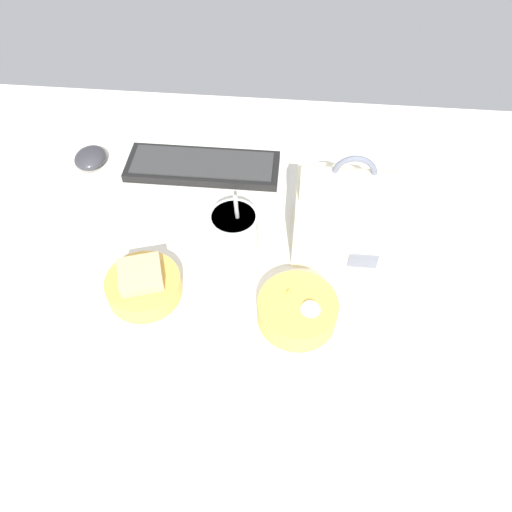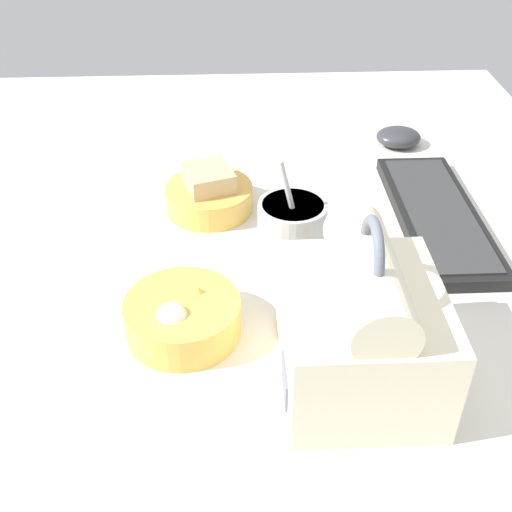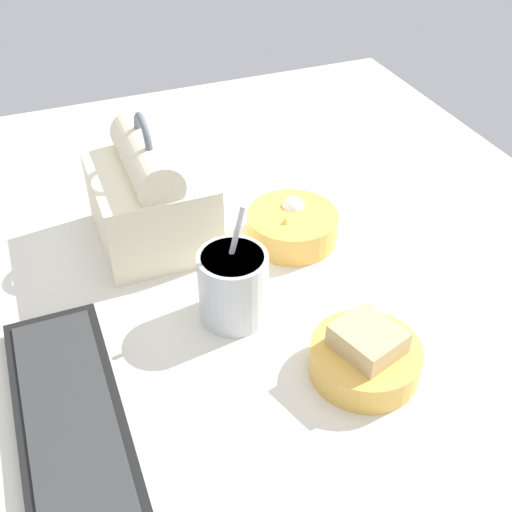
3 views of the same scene
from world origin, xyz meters
TOP-DOWN VIEW (x-y plane):
  - desk_surface at (0.00, 0.00)cm, footprint 140.00×110.00cm
  - keyboard at (-9.64, 27.04)cm, footprint 32.75×11.13cm
  - lunch_bag at (19.95, 10.08)cm, footprint 18.66×16.03cm
  - soup_cup at (0.06, 4.83)cm, footprint 8.79×8.79cm
  - bento_bowl_sandwich at (-14.57, -6.04)cm, footprint 12.91×12.91cm
  - bento_bowl_snacks at (12.09, -8.65)cm, footprint 13.35×13.35cm
  - computer_mouse at (-34.29, 26.87)cm, footprint 6.74×7.78cm

SIDE VIEW (x-z plane):
  - desk_surface at x=0.00cm, z-range 0.00..2.00cm
  - keyboard at x=-9.64cm, z-range 1.97..4.07cm
  - computer_mouse at x=-34.29cm, z-range 2.00..5.12cm
  - bento_bowl_snacks at x=12.09cm, z-range 1.52..7.37cm
  - bento_bowl_sandwich at x=-14.57cm, z-range 1.14..7.94cm
  - soup_cup at x=0.06cm, z-range -0.99..15.06cm
  - lunch_bag at x=19.95cm, z-range -0.76..19.28cm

